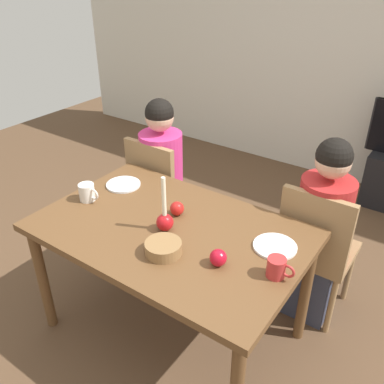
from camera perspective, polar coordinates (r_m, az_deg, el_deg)
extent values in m
plane|color=brown|center=(2.66, -2.61, -18.33)|extent=(7.68, 7.68, 0.00)
cube|color=beige|center=(4.19, 20.33, 18.86)|extent=(6.40, 0.10, 2.60)
cube|color=brown|center=(2.17, -3.05, -5.38)|extent=(1.40, 0.90, 0.04)
cylinder|color=brown|center=(2.58, -19.90, -11.25)|extent=(0.06, 0.06, 0.71)
cylinder|color=brown|center=(2.97, -8.05, -3.58)|extent=(0.06, 0.06, 0.71)
cylinder|color=brown|center=(2.45, 15.39, -13.02)|extent=(0.06, 0.06, 0.71)
cube|color=#99754C|center=(3.08, -3.47, -0.33)|extent=(0.40, 0.40, 0.04)
cube|color=#99754C|center=(2.85, -5.85, 2.44)|extent=(0.40, 0.04, 0.45)
cylinder|color=#99754C|center=(3.23, 0.89, -3.40)|extent=(0.04, 0.04, 0.41)
cylinder|color=#99754C|center=(3.40, -3.85, -1.59)|extent=(0.04, 0.04, 0.41)
cylinder|color=#99754C|center=(3.01, -2.78, -6.31)|extent=(0.04, 0.04, 0.41)
cylinder|color=#99754C|center=(3.19, -7.65, -4.19)|extent=(0.04, 0.04, 0.41)
cube|color=#99754C|center=(2.64, 17.09, -7.65)|extent=(0.40, 0.40, 0.04)
cube|color=#99754C|center=(2.35, 16.47, -5.18)|extent=(0.40, 0.04, 0.45)
cylinder|color=#99754C|center=(2.88, 20.79, -10.51)|extent=(0.04, 0.04, 0.41)
cylinder|color=#99754C|center=(2.94, 14.46, -8.37)|extent=(0.04, 0.04, 0.41)
cylinder|color=#99754C|center=(2.62, 18.61, -14.67)|extent=(0.04, 0.04, 0.41)
cylinder|color=#99754C|center=(2.69, 11.66, -12.17)|extent=(0.04, 0.04, 0.41)
cube|color=#33384C|center=(3.16, -3.92, -3.91)|extent=(0.28, 0.28, 0.45)
cylinder|color=#D1337A|center=(2.93, -4.23, 3.67)|extent=(0.30, 0.30, 0.48)
sphere|color=tan|center=(2.79, -4.50, 10.22)|extent=(0.19, 0.19, 0.19)
sphere|color=black|center=(2.78, -4.53, 10.81)|extent=(0.19, 0.19, 0.19)
cube|color=#33384C|center=(2.73, 16.08, -11.62)|extent=(0.28, 0.28, 0.45)
cylinder|color=#AD2323|center=(2.45, 17.58, -3.42)|extent=(0.30, 0.30, 0.48)
sphere|color=tan|center=(2.29, 18.93, 4.05)|extent=(0.19, 0.19, 0.19)
sphere|color=black|center=(2.27, 19.05, 4.73)|extent=(0.19, 0.19, 0.19)
sphere|color=red|center=(2.12, -3.76, -4.20)|extent=(0.09, 0.09, 0.09)
cylinder|color=#EFE5C6|center=(2.04, -3.90, -0.65)|extent=(0.02, 0.02, 0.21)
cylinder|color=silver|center=(2.57, -9.45, 1.02)|extent=(0.21, 0.21, 0.01)
cylinder|color=white|center=(2.05, 11.37, -7.37)|extent=(0.21, 0.21, 0.01)
cylinder|color=silver|center=(2.44, -14.30, -0.03)|extent=(0.09, 0.09, 0.10)
torus|color=silver|center=(2.40, -13.40, -0.31)|extent=(0.07, 0.01, 0.07)
cylinder|color=#B72D2D|center=(1.87, 11.53, -10.15)|extent=(0.08, 0.08, 0.09)
torus|color=#B72D2D|center=(1.85, 13.09, -10.61)|extent=(0.06, 0.01, 0.06)
cylinder|color=olive|center=(1.97, -3.98, -7.70)|extent=(0.18, 0.18, 0.06)
sphere|color=red|center=(1.90, 3.63, -9.02)|extent=(0.08, 0.08, 0.08)
sphere|color=red|center=(2.24, -2.08, -2.30)|extent=(0.08, 0.08, 0.08)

